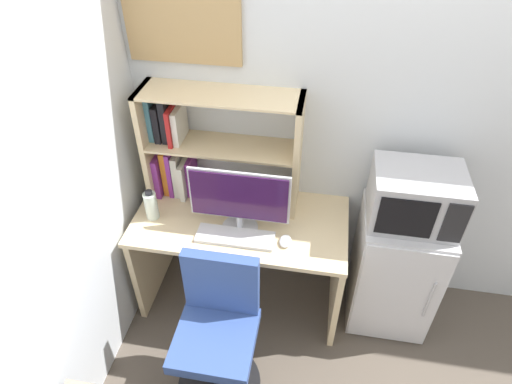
% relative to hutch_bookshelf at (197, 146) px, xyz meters
% --- Properties ---
extents(wall_back, '(6.40, 0.04, 2.60)m').
position_rel_hutch_bookshelf_xyz_m(wall_back, '(1.61, 0.14, 0.21)').
color(wall_back, silver).
rests_on(wall_back, ground_plane).
extents(desk, '(1.27, 0.65, 0.73)m').
position_rel_hutch_bookshelf_xyz_m(desk, '(0.29, -0.20, -0.58)').
color(desk, beige).
rests_on(desk, ground_plane).
extents(hutch_bookshelf, '(0.91, 0.27, 0.71)m').
position_rel_hutch_bookshelf_xyz_m(hutch_bookshelf, '(0.00, 0.00, 0.00)').
color(hutch_bookshelf, beige).
rests_on(hutch_bookshelf, desk).
extents(monitor, '(0.57, 0.21, 0.40)m').
position_rel_hutch_bookshelf_xyz_m(monitor, '(0.30, -0.27, -0.14)').
color(monitor, '#B7B7BC').
rests_on(monitor, desk).
extents(keyboard, '(0.44, 0.14, 0.02)m').
position_rel_hutch_bookshelf_xyz_m(keyboard, '(0.29, -0.36, -0.35)').
color(keyboard, silver).
rests_on(keyboard, desk).
extents(computer_mouse, '(0.07, 0.10, 0.03)m').
position_rel_hutch_bookshelf_xyz_m(computer_mouse, '(0.58, -0.35, -0.35)').
color(computer_mouse, silver).
rests_on(computer_mouse, desk).
extents(water_bottle, '(0.08, 0.08, 0.20)m').
position_rel_hutch_bookshelf_xyz_m(water_bottle, '(-0.23, -0.27, -0.27)').
color(water_bottle, silver).
rests_on(water_bottle, desk).
extents(mini_fridge, '(0.49, 0.49, 0.84)m').
position_rel_hutch_bookshelf_xyz_m(mini_fridge, '(1.25, -0.15, -0.67)').
color(mini_fridge, silver).
rests_on(mini_fridge, ground_plane).
extents(microwave, '(0.47, 0.37, 0.31)m').
position_rel_hutch_bookshelf_xyz_m(microwave, '(1.25, -0.15, -0.09)').
color(microwave, '#ADADB2').
rests_on(microwave, mini_fridge).
extents(desk_chair, '(0.48, 0.48, 0.91)m').
position_rel_hutch_bookshelf_xyz_m(desk_chair, '(0.29, -0.80, -0.68)').
color(desk_chair, black).
rests_on(desk_chair, ground_plane).
extents(wall_corkboard, '(0.62, 0.02, 0.52)m').
position_rel_hutch_bookshelf_xyz_m(wall_corkboard, '(-0.05, 0.11, 0.72)').
color(wall_corkboard, tan).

